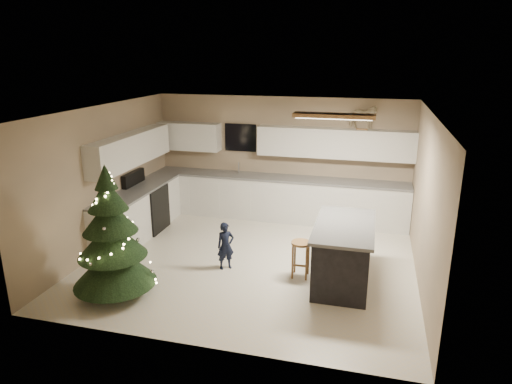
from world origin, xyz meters
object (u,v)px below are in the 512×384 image
(island, at_px, (343,253))
(rocking_horse, at_px, (363,117))
(toddler, at_px, (226,246))
(bar_stool, at_px, (301,250))
(christmas_tree, at_px, (112,243))

(island, height_order, rocking_horse, rocking_horse)
(toddler, height_order, rocking_horse, rocking_horse)
(island, xyz_separation_m, bar_stool, (-0.66, -0.02, -0.03))
(toddler, relative_size, rocking_horse, 1.33)
(christmas_tree, distance_m, rocking_horse, 5.35)
(island, height_order, bar_stool, island)
(bar_stool, relative_size, rocking_horse, 0.99)
(rocking_horse, bearing_deg, toddler, 152.57)
(island, distance_m, christmas_tree, 3.50)
(island, xyz_separation_m, christmas_tree, (-3.24, -1.27, 0.34))
(island, distance_m, toddler, 1.92)
(island, bearing_deg, bar_stool, -178.61)
(island, relative_size, toddler, 2.11)
(island, height_order, christmas_tree, christmas_tree)
(bar_stool, xyz_separation_m, toddler, (-1.25, -0.03, -0.05))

